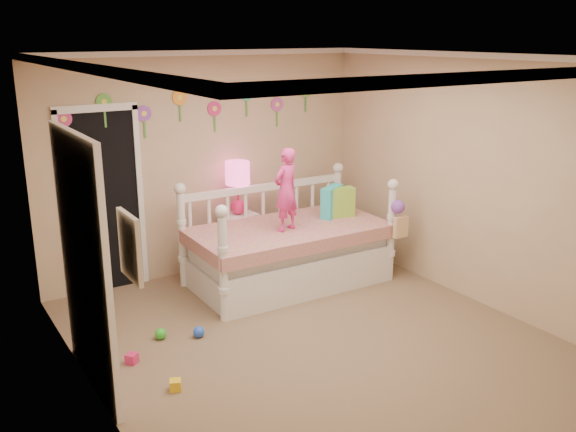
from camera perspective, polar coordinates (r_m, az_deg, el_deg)
floor at (r=6.07m, az=2.27°, el=-11.07°), size 4.00×4.50×0.01m
ceiling at (r=5.39m, az=2.58°, el=14.28°), size 4.00×4.50×0.01m
back_wall at (r=7.50m, az=-7.41°, el=4.71°), size 4.00×0.01×2.60m
left_wall at (r=4.79m, az=-17.71°, el=-2.59°), size 0.01×4.50×2.60m
right_wall at (r=6.90m, az=16.26°, el=3.17°), size 0.01×4.50×2.60m
crown_molding at (r=5.39m, az=2.58°, el=13.96°), size 4.00×4.50×0.06m
daybed at (r=7.14m, az=-0.01°, el=-1.45°), size 2.28×1.26×1.23m
pillow_turquoise at (r=7.47m, az=3.99°, el=1.32°), size 0.38×0.29×0.37m
pillow_lime at (r=7.45m, az=4.61°, el=1.23°), size 0.39×0.21×0.35m
child at (r=6.85m, az=-0.18°, el=2.40°), size 0.39×0.31×0.92m
nightstand at (r=7.70m, az=-4.45°, el=-2.28°), size 0.45×0.37×0.69m
table_lamp at (r=7.49m, az=-4.58°, el=3.31°), size 0.29×0.29×0.64m
closet_doorway at (r=7.13m, az=-16.42°, el=1.38°), size 0.90×0.04×2.07m
flower_decals at (r=7.35m, az=-8.20°, el=9.51°), size 3.40×0.02×0.50m
mirror_closet at (r=5.16m, az=-17.91°, el=-4.22°), size 0.07×1.30×2.10m
wall_picture at (r=3.90m, az=-14.14°, el=-2.73°), size 0.05×0.34×0.42m
hanging_bag at (r=7.23m, az=9.98°, el=-0.36°), size 0.20×0.16×0.36m
toy_scatter at (r=5.85m, az=-10.29°, el=-11.83°), size 0.84×1.32×0.11m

